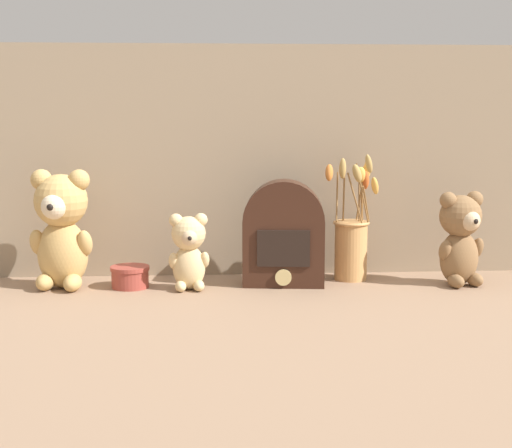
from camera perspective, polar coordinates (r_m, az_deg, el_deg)
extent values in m
plane|color=#8E7056|center=(2.01, 0.04, -4.61)|extent=(4.00, 4.00, 0.00)
cube|color=gray|center=(2.13, -0.27, 4.60)|extent=(1.56, 0.02, 0.62)
ellipsoid|color=tan|center=(2.04, -13.87, -2.12)|extent=(0.14, 0.12, 0.17)
sphere|color=tan|center=(2.02, -14.00, 1.66)|extent=(0.13, 0.13, 0.13)
sphere|color=beige|center=(1.98, -14.46, 1.25)|extent=(0.06, 0.06, 0.06)
sphere|color=black|center=(1.95, -14.73, 1.19)|extent=(0.02, 0.02, 0.02)
sphere|color=tan|center=(2.00, -12.75, 3.14)|extent=(0.05, 0.05, 0.05)
sphere|color=tan|center=(2.03, -15.35, 3.12)|extent=(0.05, 0.05, 0.05)
ellipsoid|color=tan|center=(2.01, -12.35, -1.36)|extent=(0.05, 0.06, 0.08)
ellipsoid|color=tan|center=(2.05, -15.61, -1.29)|extent=(0.05, 0.06, 0.08)
ellipsoid|color=tan|center=(2.01, -13.20, -4.19)|extent=(0.05, 0.08, 0.04)
ellipsoid|color=tan|center=(2.03, -15.10, -4.11)|extent=(0.05, 0.08, 0.04)
ellipsoid|color=olive|center=(2.09, 14.55, -2.40)|extent=(0.12, 0.11, 0.14)
sphere|color=olive|center=(2.07, 14.66, 0.57)|extent=(0.11, 0.11, 0.11)
sphere|color=#D1B289|center=(2.04, 15.30, 0.24)|extent=(0.05, 0.05, 0.05)
sphere|color=black|center=(2.02, 15.67, 0.19)|extent=(0.01, 0.01, 0.01)
sphere|color=olive|center=(2.09, 15.57, 1.76)|extent=(0.04, 0.04, 0.04)
sphere|color=olive|center=(2.04, 13.81, 1.69)|extent=(0.04, 0.04, 0.04)
ellipsoid|color=olive|center=(2.10, 15.80, -1.68)|extent=(0.04, 0.05, 0.06)
ellipsoid|color=olive|center=(2.05, 13.58, -1.87)|extent=(0.04, 0.05, 0.06)
ellipsoid|color=olive|center=(2.09, 15.62, -3.91)|extent=(0.05, 0.06, 0.04)
ellipsoid|color=olive|center=(2.06, 14.33, -4.06)|extent=(0.05, 0.06, 0.04)
ellipsoid|color=#DBBC84|center=(1.98, -4.90, -3.17)|extent=(0.09, 0.07, 0.11)
sphere|color=#DBBC84|center=(1.96, -4.93, -0.68)|extent=(0.09, 0.09, 0.09)
sphere|color=#D1B289|center=(1.93, -4.87, -0.98)|extent=(0.04, 0.04, 0.04)
sphere|color=black|center=(1.91, -4.85, -1.04)|extent=(0.01, 0.01, 0.01)
sphere|color=#DBBC84|center=(1.96, -4.04, 0.30)|extent=(0.03, 0.03, 0.03)
sphere|color=#DBBC84|center=(1.96, -5.84, 0.27)|extent=(0.03, 0.03, 0.03)
ellipsoid|color=#DBBC84|center=(1.97, -3.76, -2.62)|extent=(0.03, 0.04, 0.05)
ellipsoid|color=#DBBC84|center=(1.97, -6.03, -2.68)|extent=(0.03, 0.04, 0.05)
ellipsoid|color=#DBBC84|center=(1.96, -4.18, -4.50)|extent=(0.03, 0.05, 0.03)
ellipsoid|color=#DBBC84|center=(1.96, -5.50, -4.53)|extent=(0.03, 0.05, 0.03)
cylinder|color=tan|center=(2.10, 6.91, -1.91)|extent=(0.09, 0.09, 0.16)
torus|color=tan|center=(2.08, 6.95, 0.08)|extent=(0.10, 0.10, 0.01)
cylinder|color=olive|center=(2.08, 5.92, 1.98)|extent=(0.01, 0.05, 0.13)
ellipsoid|color=orange|center=(2.07, 5.35, 3.74)|extent=(0.03, 0.04, 0.05)
cylinder|color=olive|center=(2.08, 6.41, 2.13)|extent=(0.01, 0.01, 0.14)
ellipsoid|color=tan|center=(2.07, 6.32, 4.03)|extent=(0.03, 0.03, 0.06)
cylinder|color=olive|center=(2.08, 7.69, 1.72)|extent=(0.01, 0.02, 0.11)
ellipsoid|color=#C65B28|center=(2.07, 7.95, 3.24)|extent=(0.03, 0.03, 0.06)
cylinder|color=olive|center=(2.10, 7.57, 1.90)|extent=(0.02, 0.03, 0.12)
ellipsoid|color=gold|center=(2.10, 7.85, 3.55)|extent=(0.03, 0.03, 0.06)
cylinder|color=olive|center=(2.07, 7.76, 2.08)|extent=(0.01, 0.03, 0.14)
ellipsoid|color=gold|center=(2.07, 8.10, 3.97)|extent=(0.02, 0.03, 0.05)
cylinder|color=olive|center=(2.07, 7.51, 1.88)|extent=(0.01, 0.01, 0.12)
ellipsoid|color=gold|center=(2.06, 7.63, 3.58)|extent=(0.04, 0.04, 0.04)
cylinder|color=olive|center=(2.05, 7.74, 2.24)|extent=(0.04, 0.03, 0.16)
ellipsoid|color=tan|center=(2.02, 8.22, 4.37)|extent=(0.03, 0.03, 0.05)
cylinder|color=olive|center=(2.04, 7.21, 1.89)|extent=(0.04, 0.01, 0.13)
ellipsoid|color=tan|center=(2.01, 7.36, 3.67)|extent=(0.03, 0.02, 0.05)
cylinder|color=olive|center=(2.06, 8.01, 1.47)|extent=(0.03, 0.04, 0.10)
ellipsoid|color=gold|center=(2.05, 8.64, 2.77)|extent=(0.04, 0.04, 0.05)
cube|color=#381E14|center=(2.02, 2.02, -2.11)|extent=(0.22, 0.11, 0.17)
cylinder|color=#381E14|center=(2.00, 2.04, 0.24)|extent=(0.22, 0.11, 0.21)
cube|color=black|center=(1.97, 2.01, -1.80)|extent=(0.13, 0.02, 0.09)
cylinder|color=#D6BC7A|center=(1.98, 2.00, -3.91)|extent=(0.04, 0.01, 0.04)
cylinder|color=#993D33|center=(2.02, -9.14, -3.96)|extent=(0.09, 0.09, 0.05)
cylinder|color=#993D33|center=(2.02, -9.16, -3.19)|extent=(0.10, 0.10, 0.01)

